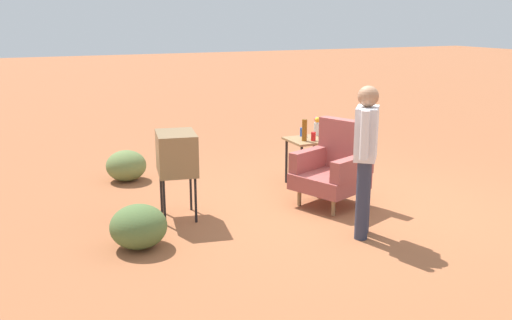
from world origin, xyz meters
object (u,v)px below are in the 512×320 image
at_px(bottle_tall_amber, 304,130).
at_px(flower_vase, 317,125).
at_px(armchair, 335,166).
at_px(person_standing, 365,152).
at_px(soda_can_blue, 302,132).
at_px(side_table, 308,146).
at_px(soda_can_red, 313,136).
at_px(tv_on_stand, 177,154).

height_order(bottle_tall_amber, flower_vase, bottle_tall_amber).
relative_size(armchair, bottle_tall_amber, 3.53).
bearing_deg(person_standing, soda_can_blue, 169.27).
relative_size(side_table, soda_can_blue, 5.45).
bearing_deg(soda_can_red, bottle_tall_amber, -111.41).
relative_size(soda_can_red, soda_can_blue, 1.00).
bearing_deg(tv_on_stand, soda_can_blue, 109.67).
distance_m(side_table, bottle_tall_amber, 0.29).
distance_m(bottle_tall_amber, flower_vase, 0.43).
bearing_deg(armchair, tv_on_stand, -99.54).
distance_m(bottle_tall_amber, soda_can_blue, 0.32).
distance_m(side_table, person_standing, 1.99).
height_order(side_table, flower_vase, flower_vase).
bearing_deg(tv_on_stand, side_table, 104.72).
relative_size(side_table, flower_vase, 2.51).
xyz_separation_m(tv_on_stand, person_standing, (1.37, 1.66, 0.16)).
xyz_separation_m(armchair, bottle_tall_amber, (-0.79, -0.01, 0.32)).
bearing_deg(bottle_tall_amber, tv_on_stand, -76.69).
relative_size(side_table, tv_on_stand, 0.65).
bearing_deg(side_table, flower_vase, 126.75).
xyz_separation_m(person_standing, bottle_tall_amber, (-1.83, 0.28, -0.12)).
bearing_deg(soda_can_red, side_table, -176.64).
bearing_deg(person_standing, armchair, 164.49).
height_order(bottle_tall_amber, soda_can_blue, bottle_tall_amber).
bearing_deg(person_standing, soda_can_red, 167.51).
distance_m(person_standing, flower_vase, 2.18).
bearing_deg(side_table, tv_on_stand, -75.28).
bearing_deg(soda_can_blue, side_table, -3.31).
bearing_deg(side_table, bottle_tall_amber, -53.92).
distance_m(side_table, soda_can_red, 0.21).
bearing_deg(bottle_tall_amber, soda_can_blue, 156.57).
distance_m(tv_on_stand, soda_can_blue, 2.19).
distance_m(person_standing, bottle_tall_amber, 1.86).
xyz_separation_m(soda_can_blue, flower_vase, (0.02, 0.22, 0.09)).
xyz_separation_m(armchair, side_table, (-0.87, 0.10, 0.07)).
distance_m(armchair, side_table, 0.88).
height_order(armchair, side_table, armchair).
bearing_deg(armchair, flower_vase, 162.21).
relative_size(person_standing, soda_can_red, 13.44).
distance_m(armchair, soda_can_red, 0.78).
distance_m(armchair, tv_on_stand, 2.00).
bearing_deg(tv_on_stand, person_standing, 50.49).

